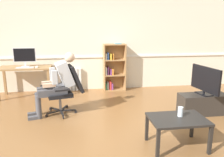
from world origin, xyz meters
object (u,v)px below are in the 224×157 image
imac_monitor (25,56)px  office_chair (67,88)px  bookshelf (113,68)px  computer_desk (25,71)px  coffee_table (177,122)px  computer_mouse (37,67)px  drinking_glass (180,112)px  person_seated (57,82)px  keyboard (25,68)px  tv_stand (203,104)px  tv_screen (205,80)px  radiator (68,80)px

imac_monitor → office_chair: size_ratio=0.55×
imac_monitor → bookshelf: size_ratio=0.42×
computer_desk → coffee_table: 3.91m
computer_mouse → drinking_glass: size_ratio=0.72×
person_seated → coffee_table: size_ratio=1.54×
keyboard → office_chair: bearing=-46.6°
imac_monitor → tv_stand: size_ratio=0.57×
drinking_glass → tv_screen: bearing=47.0°
computer_mouse → office_chair: size_ratio=0.10×
computer_desk → keyboard: 0.19m
imac_monitor → bookshelf: bearing=5.5°
tv_screen → drinking_glass: size_ratio=5.78×
bookshelf → radiator: size_ratio=1.83×
computer_desk → coffee_table: (2.71, -2.81, -0.26)m
imac_monitor → computer_mouse: imac_monitor is taller
keyboard → person_seated: 1.43m
tv_screen → drinking_glass: 1.48m
computer_desk → person_seated: person_seated is taller
keyboard → tv_stand: 4.07m
radiator → tv_stand: 3.45m
keyboard → bookshelf: (2.20, 0.43, -0.15)m
bookshelf → tv_stand: bookshelf is taller
imac_monitor → coffee_table: (2.70, -2.88, -0.63)m
imac_monitor → computer_mouse: (0.30, -0.20, -0.25)m
person_seated → coffee_table: bearing=36.2°
imac_monitor → person_seated: size_ratio=0.44×
keyboard → drinking_glass: (2.73, -2.61, -0.25)m
keyboard → person_seated: size_ratio=0.33×
bookshelf → coffee_table: 3.14m
office_chair → tv_screen: size_ratio=1.22×
computer_mouse → office_chair: 1.38m
computer_desk → coffee_table: computer_desk is taller
computer_desk → keyboard: keyboard is taller
person_seated → tv_stand: size_ratio=1.30×
computer_mouse → bookshelf: bearing=12.1°
person_seated → drinking_glass: (1.87, -1.47, -0.14)m
person_seated → office_chair: bearing=90.0°
person_seated → tv_stand: person_seated is taller
computer_desk → person_seated: bearing=-55.1°
office_chair → person_seated: 0.23m
computer_desk → office_chair: bearing=-49.0°
radiator → drinking_glass: (1.76, -3.14, 0.21)m
keyboard → tv_stand: keyboard is taller
coffee_table → drinking_glass: size_ratio=5.74×
keyboard → drinking_glass: bearing=-43.7°
computer_desk → imac_monitor: imac_monitor is taller
computer_mouse → tv_screen: size_ratio=0.12×
person_seated → drinking_glass: person_seated is taller
computer_mouse → person_seated: person_seated is taller
computer_desk → bookshelf: bearing=7.5°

